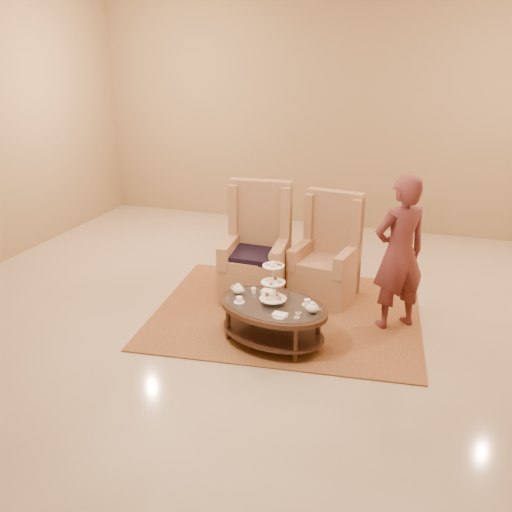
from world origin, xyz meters
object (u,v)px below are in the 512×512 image
(armchair_right, at_px, (327,263))
(person, at_px, (399,254))
(tea_table, at_px, (273,311))
(armchair_left, at_px, (257,258))

(armchair_right, bearing_deg, person, -24.25)
(tea_table, xyz_separation_m, armchair_left, (-0.52, 1.09, 0.10))
(armchair_left, xyz_separation_m, person, (1.62, -0.33, 0.36))
(tea_table, height_order, armchair_left, armchair_left)
(armchair_left, relative_size, armchair_right, 1.09)
(armchair_left, distance_m, armchair_right, 0.82)
(armchair_right, relative_size, person, 0.76)
(tea_table, height_order, person, person)
(tea_table, height_order, armchair_right, armchair_right)
(tea_table, distance_m, armchair_right, 1.33)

